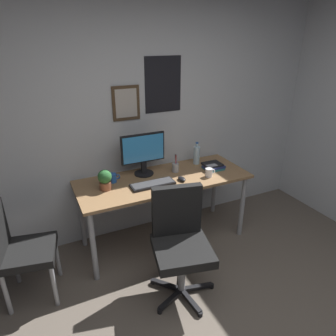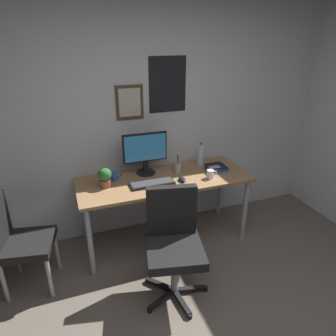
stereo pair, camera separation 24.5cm
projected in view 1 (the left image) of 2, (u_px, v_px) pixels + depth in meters
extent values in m
cube|color=silver|center=(140.00, 116.00, 3.17)|extent=(4.40, 0.08, 2.60)
cube|color=#4C3823|center=(126.00, 103.00, 3.01)|extent=(0.28, 0.02, 0.34)
cube|color=beige|center=(126.00, 103.00, 3.00)|extent=(0.22, 0.00, 0.28)
cube|color=black|center=(163.00, 85.00, 3.11)|extent=(0.40, 0.01, 0.56)
cube|color=#936D47|center=(164.00, 179.00, 3.09)|extent=(1.75, 0.67, 0.03)
cylinder|color=#9EA0A5|center=(93.00, 247.00, 2.69)|extent=(0.05, 0.05, 0.72)
cylinder|color=#9EA0A5|center=(242.00, 206.00, 3.32)|extent=(0.05, 0.05, 0.72)
cylinder|color=#9EA0A5|center=(81.00, 216.00, 3.15)|extent=(0.05, 0.05, 0.72)
cylinder|color=#9EA0A5|center=(214.00, 186.00, 3.78)|extent=(0.05, 0.05, 0.72)
cube|color=black|center=(182.00, 250.00, 2.49)|extent=(0.55, 0.55, 0.08)
cube|color=black|center=(177.00, 210.00, 2.56)|extent=(0.43, 0.16, 0.45)
cylinder|color=#9EA0A5|center=(182.00, 274.00, 2.59)|extent=(0.07, 0.07, 0.42)
cube|color=black|center=(197.00, 287.00, 2.69)|extent=(0.28, 0.10, 0.03)
cylinder|color=black|center=(212.00, 286.00, 2.72)|extent=(0.05, 0.05, 0.04)
cube|color=black|center=(182.00, 278.00, 2.79)|extent=(0.18, 0.26, 0.03)
cylinder|color=black|center=(183.00, 269.00, 2.92)|extent=(0.05, 0.05, 0.04)
cube|color=black|center=(167.00, 285.00, 2.71)|extent=(0.21, 0.24, 0.03)
cylinder|color=black|center=(153.00, 282.00, 2.77)|extent=(0.05, 0.05, 0.04)
cube|color=black|center=(171.00, 299.00, 2.56)|extent=(0.27, 0.15, 0.03)
cylinder|color=black|center=(160.00, 311.00, 2.47)|extent=(0.05, 0.05, 0.04)
cube|color=black|center=(190.00, 301.00, 2.55)|extent=(0.07, 0.28, 0.03)
cylinder|color=black|center=(200.00, 314.00, 2.44)|extent=(0.05, 0.05, 0.04)
cube|color=black|center=(29.00, 252.00, 2.50)|extent=(0.49, 0.49, 0.07)
cylinder|color=#9EA0A5|center=(54.00, 286.00, 2.48)|extent=(0.04, 0.04, 0.41)
cylinder|color=#9EA0A5|center=(58.00, 257.00, 2.80)|extent=(0.04, 0.04, 0.41)
cylinder|color=#9EA0A5|center=(6.00, 295.00, 2.39)|extent=(0.04, 0.04, 0.41)
cylinder|color=#9EA0A5|center=(15.00, 264.00, 2.71)|extent=(0.04, 0.04, 0.41)
cylinder|color=black|center=(144.00, 173.00, 3.17)|extent=(0.20, 0.20, 0.01)
cube|color=black|center=(144.00, 167.00, 3.14)|extent=(0.05, 0.04, 0.12)
cube|color=black|center=(143.00, 148.00, 3.06)|extent=(0.46, 0.02, 0.30)
cube|color=#338CD8|center=(144.00, 149.00, 3.04)|extent=(0.43, 0.00, 0.27)
cube|color=black|center=(153.00, 184.00, 2.93)|extent=(0.43, 0.15, 0.02)
cube|color=#38383A|center=(153.00, 183.00, 2.92)|extent=(0.41, 0.13, 0.00)
ellipsoid|color=black|center=(182.00, 179.00, 3.02)|extent=(0.06, 0.11, 0.04)
cylinder|color=silver|center=(197.00, 155.00, 3.39)|extent=(0.07, 0.07, 0.20)
cylinder|color=silver|center=(197.00, 145.00, 3.34)|extent=(0.03, 0.03, 0.04)
cylinder|color=#2659B2|center=(197.00, 143.00, 3.33)|extent=(0.03, 0.03, 0.01)
cylinder|color=#2659B2|center=(112.00, 178.00, 2.98)|extent=(0.08, 0.08, 0.09)
torus|color=#2659B2|center=(118.00, 177.00, 3.00)|extent=(0.05, 0.01, 0.05)
cylinder|color=white|center=(209.00, 173.00, 3.09)|extent=(0.07, 0.07, 0.09)
torus|color=white|center=(213.00, 171.00, 3.11)|extent=(0.05, 0.01, 0.05)
cylinder|color=brown|center=(106.00, 186.00, 2.84)|extent=(0.11, 0.11, 0.07)
sphere|color=#2D6B33|center=(105.00, 177.00, 2.80)|extent=(0.13, 0.13, 0.13)
ellipsoid|color=#287A38|center=(101.00, 174.00, 2.81)|extent=(0.07, 0.08, 0.02)
ellipsoid|color=#287A38|center=(107.00, 173.00, 2.83)|extent=(0.07, 0.08, 0.02)
ellipsoid|color=#287A38|center=(103.00, 178.00, 2.77)|extent=(0.08, 0.07, 0.02)
cylinder|color=#9EA0A5|center=(175.00, 168.00, 3.20)|extent=(0.07, 0.07, 0.09)
cylinder|color=#263FBF|center=(176.00, 161.00, 3.18)|extent=(0.01, 0.01, 0.13)
cylinder|color=red|center=(176.00, 161.00, 3.17)|extent=(0.01, 0.01, 0.13)
cylinder|color=black|center=(175.00, 160.00, 3.19)|extent=(0.01, 0.01, 0.13)
cylinder|color=#9EA0A5|center=(176.00, 160.00, 3.18)|extent=(0.01, 0.03, 0.14)
cylinder|color=#9EA0A5|center=(175.00, 160.00, 3.17)|extent=(0.01, 0.02, 0.14)
cube|color=#26727A|center=(213.00, 168.00, 3.29)|extent=(0.20, 0.17, 0.02)
cube|color=navy|center=(214.00, 167.00, 3.27)|extent=(0.22, 0.14, 0.02)
cube|color=black|center=(212.00, 164.00, 3.27)|extent=(0.19, 0.16, 0.02)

